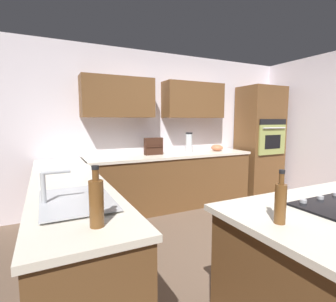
% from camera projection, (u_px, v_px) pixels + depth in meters
% --- Properties ---
extents(ground_plane, '(14.00, 14.00, 0.00)m').
position_uv_depth(ground_plane, '(250.00, 252.00, 2.83)').
color(ground_plane, brown).
extents(wall_back, '(6.00, 0.44, 2.60)m').
position_uv_depth(wall_back, '(166.00, 123.00, 4.46)').
color(wall_back, silver).
rests_on(wall_back, ground).
extents(lower_cabinets_back, '(2.80, 0.60, 0.86)m').
position_uv_depth(lower_cabinets_back, '(172.00, 182.00, 4.27)').
color(lower_cabinets_back, brown).
rests_on(lower_cabinets_back, ground).
extents(countertop_back, '(2.84, 0.64, 0.04)m').
position_uv_depth(countertop_back, '(172.00, 155.00, 4.22)').
color(countertop_back, silver).
rests_on(countertop_back, lower_cabinets_back).
extents(lower_cabinets_side, '(0.60, 2.90, 0.86)m').
position_uv_depth(lower_cabinets_side, '(70.00, 227.00, 2.48)').
color(lower_cabinets_side, brown).
rests_on(lower_cabinets_side, ground).
extents(countertop_side, '(0.64, 2.94, 0.04)m').
position_uv_depth(countertop_side, '(67.00, 181.00, 2.42)').
color(countertop_side, silver).
rests_on(countertop_side, lower_cabinets_side).
extents(wall_oven, '(0.80, 0.66, 2.10)m').
position_uv_depth(wall_oven, '(260.00, 141.00, 5.04)').
color(wall_oven, brown).
rests_on(wall_oven, ground).
extents(sink_unit, '(0.46, 0.70, 0.23)m').
position_uv_depth(sink_unit, '(75.00, 199.00, 1.75)').
color(sink_unit, '#515456').
rests_on(sink_unit, countertop_side).
extents(blender, '(0.15, 0.15, 0.35)m').
position_uv_depth(blender, '(189.00, 144.00, 4.39)').
color(blender, silver).
rests_on(blender, countertop_back).
extents(mixing_bowl, '(0.22, 0.22, 0.12)m').
position_uv_depth(mixing_bowl, '(217.00, 148.00, 4.66)').
color(mixing_bowl, '#CC724C').
rests_on(mixing_bowl, countertop_back).
extents(spice_rack, '(0.30, 0.11, 0.28)m').
position_uv_depth(spice_rack, '(153.00, 146.00, 4.14)').
color(spice_rack, '#381E14').
rests_on(spice_rack, countertop_back).
extents(dish_soap_bottle, '(0.08, 0.08, 0.33)m').
position_uv_depth(dish_soap_bottle, '(96.00, 202.00, 1.33)').
color(dish_soap_bottle, brown).
rests_on(dish_soap_bottle, countertop_side).
extents(oil_bottle, '(0.06, 0.06, 0.30)m').
position_uv_depth(oil_bottle, '(280.00, 202.00, 1.37)').
color(oil_bottle, brown).
rests_on(oil_bottle, island_top).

